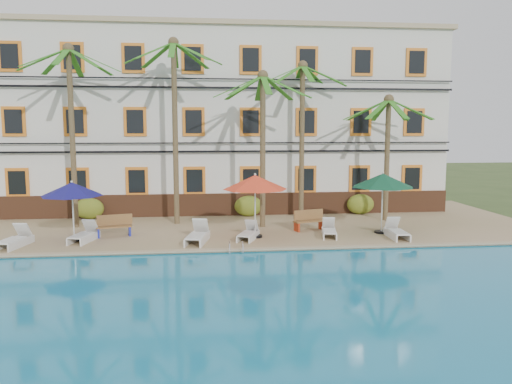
{
  "coord_description": "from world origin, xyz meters",
  "views": [
    {
      "loc": [
        -1.05,
        -19.54,
        4.85
      ],
      "look_at": [
        1.36,
        3.0,
        2.0
      ],
      "focal_mm": 35.0,
      "sensor_mm": 36.0,
      "label": 1
    }
  ],
  "objects": [
    {
      "name": "bench_right",
      "position": [
        3.75,
        2.62,
        0.72
      ],
      "size": [
        1.57,
        0.9,
        0.93
      ],
      "color": "olive",
      "rests_on": "pool_deck"
    },
    {
      "name": "lounger_c",
      "position": [
        -1.3,
        0.62,
        0.55
      ],
      "size": [
        1.07,
        2.04,
        0.92
      ],
      "color": "silver",
      "rests_on": "pool_deck"
    },
    {
      "name": "bench_left",
      "position": [
        -4.92,
        2.23,
        0.72
      ],
      "size": [
        1.57,
        0.8,
        0.93
      ],
      "color": "olive",
      "rests_on": "pool_deck"
    },
    {
      "name": "palm_d",
      "position": [
        4.04,
        5.84,
        5.45
      ],
      "size": [
        4.59,
        4.59,
        8.06
      ],
      "color": "brown",
      "rests_on": "pool_deck"
    },
    {
      "name": "lounger_a",
      "position": [
        -8.48,
        0.65,
        0.53
      ],
      "size": [
        1.01,
        1.93,
        0.87
      ],
      "color": "silver",
      "rests_on": "pool_deck"
    },
    {
      "name": "pool_deck",
      "position": [
        0.0,
        5.0,
        0.12
      ],
      "size": [
        30.0,
        12.0,
        0.25
      ],
      "primitive_type": "cube",
      "color": "tan",
      "rests_on": "ground"
    },
    {
      "name": "shrub_mid",
      "position": [
        1.34,
        6.6,
        0.8
      ],
      "size": [
        1.5,
        0.9,
        1.1
      ],
      "primitive_type": "ellipsoid",
      "color": "#1D5C1A",
      "rests_on": "pool_deck"
    },
    {
      "name": "lounger_f",
      "position": [
        7.14,
        0.6,
        0.52
      ],
      "size": [
        0.72,
        1.81,
        0.84
      ],
      "color": "silver",
      "rests_on": "pool_deck"
    },
    {
      "name": "swimming_pool",
      "position": [
        0.0,
        -7.0,
        0.1
      ],
      "size": [
        26.0,
        12.0,
        0.2
      ],
      "primitive_type": "cube",
      "color": "#167DA9",
      "rests_on": "ground"
    },
    {
      "name": "lounger_e",
      "position": [
        4.35,
        1.19,
        0.5
      ],
      "size": [
        0.89,
        1.71,
        0.77
      ],
      "color": "silver",
      "rests_on": "pool_deck"
    },
    {
      "name": "palm_c",
      "position": [
        1.74,
        3.66,
        5.01
      ],
      "size": [
        4.59,
        4.59,
        7.31
      ],
      "color": "brown",
      "rests_on": "pool_deck"
    },
    {
      "name": "ground",
      "position": [
        0.0,
        0.0,
        0.0
      ],
      "size": [
        100.0,
        100.0,
        0.0
      ],
      "primitive_type": "plane",
      "color": "#384C23",
      "rests_on": "ground"
    },
    {
      "name": "palm_a",
      "position": [
        -7.06,
        4.46,
        5.69
      ],
      "size": [
        4.59,
        4.59,
        8.5
      ],
      "color": "brown",
      "rests_on": "pool_deck"
    },
    {
      "name": "hotel_building",
      "position": [
        0.0,
        9.98,
        5.37
      ],
      "size": [
        25.4,
        6.44,
        10.22
      ],
      "color": "silver",
      "rests_on": "pool_deck"
    },
    {
      "name": "pool_coping",
      "position": [
        0.0,
        -0.9,
        0.28
      ],
      "size": [
        30.0,
        0.35,
        0.06
      ],
      "primitive_type": "cube",
      "color": "tan",
      "rests_on": "pool_deck"
    },
    {
      "name": "umbrella_blue",
      "position": [
        -6.41,
        1.45,
        2.4
      ],
      "size": [
        2.52,
        2.52,
        2.52
      ],
      "color": "black",
      "rests_on": "pool_deck"
    },
    {
      "name": "shrub_right",
      "position": [
        7.48,
        6.6,
        0.8
      ],
      "size": [
        1.5,
        0.9,
        1.1
      ],
      "primitive_type": "ellipsoid",
      "color": "#1D5C1A",
      "rests_on": "pool_deck"
    },
    {
      "name": "lounger_d",
      "position": [
        0.82,
        1.0,
        0.5
      ],
      "size": [
        1.12,
        1.73,
        0.77
      ],
      "color": "silver",
      "rests_on": "pool_deck"
    },
    {
      "name": "palm_b",
      "position": [
        -2.36,
        4.91,
        5.94
      ],
      "size": [
        4.59,
        4.59,
        8.93
      ],
      "color": "brown",
      "rests_on": "pool_deck"
    },
    {
      "name": "palm_e",
      "position": [
        8.18,
        4.72,
        4.44
      ],
      "size": [
        4.59,
        4.59,
        6.34
      ],
      "color": "brown",
      "rests_on": "pool_deck"
    },
    {
      "name": "umbrella_green",
      "position": [
        6.86,
        1.64,
        2.6
      ],
      "size": [
        2.75,
        2.75,
        2.75
      ],
      "color": "black",
      "rests_on": "pool_deck"
    },
    {
      "name": "pool_ladder",
      "position": [
        0.16,
        -1.0,
        0.25
      ],
      "size": [
        0.54,
        0.74,
        0.74
      ],
      "color": "silver",
      "rests_on": "ground"
    },
    {
      "name": "shrub_left",
      "position": [
        -6.91,
        6.6,
        0.8
      ],
      "size": [
        1.5,
        0.9,
        1.1
      ],
      "primitive_type": "ellipsoid",
      "color": "#1D5C1A",
      "rests_on": "pool_deck"
    },
    {
      "name": "umbrella_red",
      "position": [
        1.15,
        1.37,
        2.61
      ],
      "size": [
        2.76,
        2.76,
        2.76
      ],
      "color": "black",
      "rests_on": "pool_deck"
    },
    {
      "name": "lounger_b",
      "position": [
        -5.97,
        1.34,
        0.52
      ],
      "size": [
        1.04,
        1.88,
        0.84
      ],
      "color": "silver",
      "rests_on": "pool_deck"
    }
  ]
}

